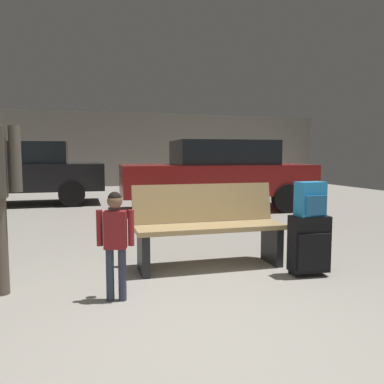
{
  "coord_description": "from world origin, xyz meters",
  "views": [
    {
      "loc": [
        -0.79,
        -2.33,
        1.22
      ],
      "look_at": [
        0.26,
        1.3,
        0.85
      ],
      "focal_mm": 36.65,
      "sensor_mm": 36.0,
      "label": 1
    }
  ],
  "objects_px": {
    "parked_car_near": "(217,173)",
    "child": "(115,234)",
    "suitcase": "(309,244)",
    "backpack_bright": "(311,199)",
    "bench": "(208,226)",
    "parked_car_far": "(17,171)"
  },
  "relations": [
    {
      "from": "bench",
      "to": "parked_car_near",
      "type": "height_order",
      "value": "parked_car_near"
    },
    {
      "from": "parked_car_near",
      "to": "suitcase",
      "type": "bearing_deg",
      "value": -98.72
    },
    {
      "from": "backpack_bright",
      "to": "child",
      "type": "height_order",
      "value": "backpack_bright"
    },
    {
      "from": "bench",
      "to": "child",
      "type": "height_order",
      "value": "child"
    },
    {
      "from": "bench",
      "to": "suitcase",
      "type": "relative_size",
      "value": 2.66
    },
    {
      "from": "suitcase",
      "to": "backpack_bright",
      "type": "bearing_deg",
      "value": -24.92
    },
    {
      "from": "backpack_bright",
      "to": "parked_car_far",
      "type": "relative_size",
      "value": 0.08
    },
    {
      "from": "bench",
      "to": "suitcase",
      "type": "xyz_separation_m",
      "value": [
        0.86,
        -0.6,
        -0.12
      ]
    },
    {
      "from": "backpack_bright",
      "to": "child",
      "type": "xyz_separation_m",
      "value": [
        -1.92,
        -0.15,
        -0.21
      ]
    },
    {
      "from": "bench",
      "to": "suitcase",
      "type": "distance_m",
      "value": 1.06
    },
    {
      "from": "suitcase",
      "to": "parked_car_far",
      "type": "xyz_separation_m",
      "value": [
        -3.63,
        6.86,
        0.48
      ]
    },
    {
      "from": "child",
      "to": "parked_car_far",
      "type": "height_order",
      "value": "parked_car_far"
    },
    {
      "from": "parked_car_near",
      "to": "parked_car_far",
      "type": "distance_m",
      "value": 4.85
    },
    {
      "from": "bench",
      "to": "backpack_bright",
      "type": "distance_m",
      "value": 1.1
    },
    {
      "from": "backpack_bright",
      "to": "child",
      "type": "relative_size",
      "value": 0.37
    },
    {
      "from": "suitcase",
      "to": "child",
      "type": "distance_m",
      "value": 1.94
    },
    {
      "from": "backpack_bright",
      "to": "parked_car_near",
      "type": "distance_m",
      "value": 4.78
    },
    {
      "from": "bench",
      "to": "child",
      "type": "bearing_deg",
      "value": -144.7
    },
    {
      "from": "parked_car_near",
      "to": "child",
      "type": "bearing_deg",
      "value": -118.5
    },
    {
      "from": "child",
      "to": "parked_car_near",
      "type": "xyz_separation_m",
      "value": [
        2.65,
        4.88,
        0.24
      ]
    },
    {
      "from": "child",
      "to": "backpack_bright",
      "type": "bearing_deg",
      "value": 4.44
    },
    {
      "from": "suitcase",
      "to": "bench",
      "type": "bearing_deg",
      "value": 145.22
    }
  ]
}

